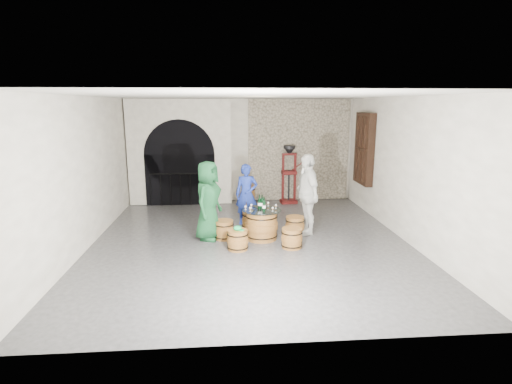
{
  "coord_description": "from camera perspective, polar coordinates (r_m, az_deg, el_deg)",
  "views": [
    {
      "loc": [
        -0.54,
        -8.58,
        3.02
      ],
      "look_at": [
        0.16,
        0.37,
        1.05
      ],
      "focal_mm": 28.0,
      "sensor_mm": 36.0,
      "label": 1
    }
  ],
  "objects": [
    {
      "name": "tasting_glass_a",
      "position": [
        8.88,
        -0.83,
        -2.47
      ],
      "size": [
        0.05,
        0.05,
        0.1
      ],
      "primitive_type": null,
      "color": "#AC6021",
      "rests_on": "barrel_table"
    },
    {
      "name": "stone_facing_panel",
      "position": [
        12.82,
        6.1,
        5.95
      ],
      "size": [
        3.2,
        0.12,
        3.18
      ],
      "primitive_type": "cube",
      "color": "tan",
      "rests_on": "ground"
    },
    {
      "name": "barrel_stool_far",
      "position": [
        9.95,
        -0.71,
        -3.98
      ],
      "size": [
        0.46,
        0.46,
        0.44
      ],
      "color": "brown",
      "rests_on": "ground"
    },
    {
      "name": "shuttered_window",
      "position": [
        11.72,
        15.16,
        5.98
      ],
      "size": [
        0.23,
        1.1,
        2.0
      ],
      "color": "black",
      "rests_on": "wall_right"
    },
    {
      "name": "wall_left",
      "position": [
        9.19,
        -23.24,
        2.48
      ],
      "size": [
        0.0,
        8.0,
        8.0
      ],
      "primitive_type": "plane",
      "rotation": [
        1.57,
        0.0,
        1.57
      ],
      "color": "beige",
      "rests_on": "ground"
    },
    {
      "name": "person_green",
      "position": [
        9.07,
        -6.85,
        -1.23
      ],
      "size": [
        0.88,
        1.04,
        1.8
      ],
      "primitive_type": "imported",
      "rotation": [
        0.0,
        0.0,
        1.16
      ],
      "color": "#124221",
      "rests_on": "ground"
    },
    {
      "name": "wall_back",
      "position": [
        12.67,
        -2.03,
        5.94
      ],
      "size": [
        8.0,
        0.0,
        8.0
      ],
      "primitive_type": "plane",
      "rotation": [
        1.57,
        0.0,
        0.0
      ],
      "color": "beige",
      "rests_on": "ground"
    },
    {
      "name": "ceiling",
      "position": [
        8.6,
        -0.91,
        13.58
      ],
      "size": [
        8.0,
        8.0,
        0.0
      ],
      "primitive_type": "plane",
      "rotation": [
        3.14,
        0.0,
        0.0
      ],
      "color": "beige",
      "rests_on": "wall_back"
    },
    {
      "name": "wine_bottle_center",
      "position": [
        8.88,
        1.15,
        -1.93
      ],
      "size": [
        0.08,
        0.08,
        0.32
      ],
      "color": "black",
      "rests_on": "barrel_table"
    },
    {
      "name": "barrel_table",
      "position": [
        9.13,
        0.8,
        -4.67
      ],
      "size": [
        0.9,
        0.9,
        0.7
      ],
      "color": "brown",
      "rests_on": "ground"
    },
    {
      "name": "tasting_glass_c",
      "position": [
        9.15,
        -0.67,
        -2.02
      ],
      "size": [
        0.05,
        0.05,
        0.1
      ],
      "primitive_type": null,
      "color": "#AC6021",
      "rests_on": "barrel_table"
    },
    {
      "name": "tasting_glass_f",
      "position": [
        9.0,
        -1.51,
        -2.26
      ],
      "size": [
        0.05,
        0.05,
        0.1
      ],
      "primitive_type": null,
      "color": "#AC6021",
      "rests_on": "barrel_table"
    },
    {
      "name": "person_white",
      "position": [
        9.48,
        7.29,
        -0.29
      ],
      "size": [
        0.64,
        1.18,
        1.92
      ],
      "primitive_type": "imported",
      "rotation": [
        0.0,
        0.0,
        -1.41
      ],
      "color": "silver",
      "rests_on": "ground"
    },
    {
      "name": "tasting_glass_d",
      "position": [
        9.34,
        1.74,
        -1.73
      ],
      "size": [
        0.05,
        0.05,
        0.1
      ],
      "primitive_type": null,
      "color": "#AC6021",
      "rests_on": "barrel_table"
    },
    {
      "name": "ground",
      "position": [
        9.11,
        -0.84,
        -6.97
      ],
      "size": [
        8.0,
        8.0,
        0.0
      ],
      "primitive_type": "plane",
      "color": "#313134",
      "rests_on": "ground"
    },
    {
      "name": "wall_front",
      "position": [
        4.83,
        2.15,
        -4.74
      ],
      "size": [
        8.0,
        0.0,
        8.0
      ],
      "primitive_type": "plane",
      "rotation": [
        -1.57,
        0.0,
        0.0
      ],
      "color": "beige",
      "rests_on": "ground"
    },
    {
      "name": "control_box",
      "position": [
        12.82,
        7.24,
        4.8
      ],
      "size": [
        0.18,
        0.1,
        0.22
      ],
      "primitive_type": "cube",
      "color": "silver",
      "rests_on": "wall_back"
    },
    {
      "name": "corking_press",
      "position": [
        12.38,
        4.75,
        3.16
      ],
      "size": [
        0.75,
        0.44,
        1.79
      ],
      "rotation": [
        0.0,
        0.0,
        0.08
      ],
      "color": "#430E0B",
      "rests_on": "ground"
    },
    {
      "name": "barrel_stool_near_left",
      "position": [
        8.52,
        -2.63,
        -6.85
      ],
      "size": [
        0.46,
        0.46,
        0.44
      ],
      "color": "brown",
      "rests_on": "ground"
    },
    {
      "name": "barrel_stool_left",
      "position": [
        9.21,
        -4.59,
        -5.39
      ],
      "size": [
        0.46,
        0.46,
        0.44
      ],
      "color": "brown",
      "rests_on": "ground"
    },
    {
      "name": "wine_bottle_left",
      "position": [
        9.1,
        0.87,
        -1.58
      ],
      "size": [
        0.08,
        0.08,
        0.32
      ],
      "color": "black",
      "rests_on": "barrel_table"
    },
    {
      "name": "side_barrel",
      "position": [
        12.32,
        -1.1,
        -0.42
      ],
      "size": [
        0.44,
        0.44,
        0.59
      ],
      "rotation": [
        0.0,
        0.0,
        -0.32
      ],
      "color": "brown",
      "rests_on": "ground"
    },
    {
      "name": "barrel_stool_near_right",
      "position": [
        8.65,
        5.13,
        -6.58
      ],
      "size": [
        0.46,
        0.46,
        0.44
      ],
      "color": "brown",
      "rests_on": "ground"
    },
    {
      "name": "arched_opening",
      "position": [
        12.48,
        -10.76,
        5.55
      ],
      "size": [
        3.1,
        0.6,
        3.19
      ],
      "color": "beige",
      "rests_on": "ground"
    },
    {
      "name": "person_blue",
      "position": [
        10.19,
        -1.35,
        -0.33
      ],
      "size": [
        0.59,
        0.42,
        1.55
      ],
      "primitive_type": "imported",
      "rotation": [
        0.0,
        0.0,
        -0.08
      ],
      "color": "navy",
      "rests_on": "ground"
    },
    {
      "name": "wall_right",
      "position": [
        9.59,
        20.52,
        3.08
      ],
      "size": [
        0.0,
        8.0,
        8.0
      ],
      "primitive_type": "plane",
      "rotation": [
        1.57,
        0.0,
        -1.57
      ],
      "color": "beige",
      "rests_on": "ground"
    },
    {
      "name": "barrel_stool_right",
      "position": [
        9.53,
        5.58,
        -4.8
      ],
      "size": [
        0.46,
        0.46,
        0.44
      ],
      "color": "brown",
      "rests_on": "ground"
    },
    {
      "name": "tasting_glass_b",
      "position": [
        9.13,
        2.85,
        -2.06
      ],
      "size": [
        0.05,
        0.05,
        0.1
      ],
      "primitive_type": null,
      "color": "#AC6021",
      "rests_on": "barrel_table"
    },
    {
      "name": "green_cap",
      "position": [
        8.44,
        -2.62,
        -5.2
      ],
      "size": [
        0.23,
        0.18,
        0.1
      ],
      "color": "#0D9244",
      "rests_on": "barrel_stool_near_left"
    },
    {
      "name": "wine_bottle_right",
      "position": [
        9.1,
        0.51,
        -1.56
      ],
      "size": [
        0.08,
        0.08,
        0.32
      ],
      "color": "black",
      "rests_on": "barrel_table"
    },
    {
      "name": "tasting_glass_e",
      "position": [
        8.89,
        2.39,
        -2.46
      ],
      "size": [
        0.05,
        0.05,
        0.1
      ],
      "primitive_type": null,
      "color": "#AC6021",
      "rests_on": "barrel_table"
    }
  ]
}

